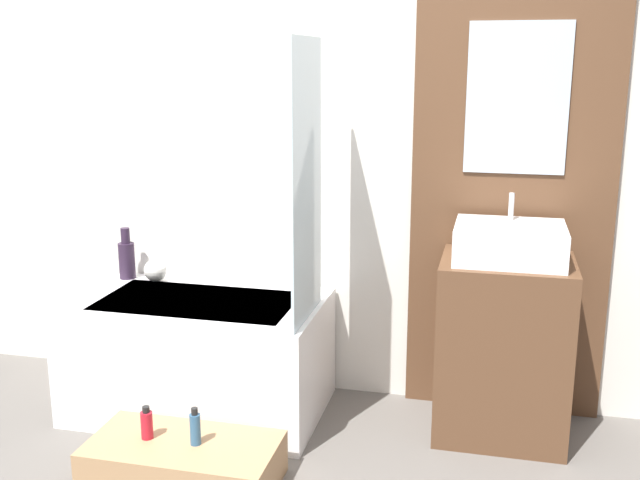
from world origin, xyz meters
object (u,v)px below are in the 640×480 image
object	(u,v)px
wooden_step_bench	(184,463)
bathtub	(200,355)
sink	(509,243)
bottle_soap_primary	(147,424)
bottle_soap_secondary	(195,428)
vase_tall_dark	(127,258)
vase_round_light	(155,270)

from	to	relation	value
wooden_step_bench	bathtub	bearing A→B (deg)	106.19
wooden_step_bench	sink	distance (m)	1.66
bottle_soap_primary	bottle_soap_secondary	size ratio (longest dim) A/B	0.89
wooden_step_bench	bottle_soap_primary	world-z (taller)	bottle_soap_primary
vase_tall_dark	vase_round_light	xyz separation A→B (m)	(0.17, -0.02, -0.05)
bottle_soap_secondary	vase_tall_dark	bearing A→B (deg)	129.42
sink	bottle_soap_primary	xyz separation A→B (m)	(-1.40, -0.75, -0.66)
bathtub	bottle_soap_primary	world-z (taller)	bathtub
bottle_soap_primary	bottle_soap_secondary	distance (m)	0.21
bathtub	vase_tall_dark	world-z (taller)	vase_tall_dark
vase_tall_dark	vase_round_light	world-z (taller)	vase_tall_dark
bottle_soap_secondary	sink	bearing A→B (deg)	32.20
bathtub	bottle_soap_secondary	distance (m)	0.69
wooden_step_bench	sink	world-z (taller)	sink
sink	bottle_soap_primary	bearing A→B (deg)	-151.87
bathtub	vase_round_light	xyz separation A→B (m)	(-0.34, 0.25, 0.34)
vase_round_light	bottle_soap_primary	world-z (taller)	vase_round_light
sink	bathtub	bearing A→B (deg)	-175.93
vase_tall_dark	bottle_soap_primary	world-z (taller)	vase_tall_dark
bathtub	bottle_soap_secondary	bearing A→B (deg)	-69.21
vase_tall_dark	bottle_soap_primary	bearing A→B (deg)	-59.43
vase_tall_dark	bottle_soap_secondary	bearing A→B (deg)	-50.58
bottle_soap_secondary	vase_round_light	bearing A→B (deg)	123.02
wooden_step_bench	bottle_soap_primary	bearing A→B (deg)	180.00
sink	bottle_soap_secondary	xyz separation A→B (m)	(-1.19, -0.75, -0.65)
wooden_step_bench	vase_round_light	bearing A→B (deg)	120.35
vase_round_light	vase_tall_dark	bearing A→B (deg)	174.16
bottle_soap_secondary	bathtub	bearing A→B (deg)	110.79
bathtub	sink	distance (m)	1.56
sink	bottle_soap_secondary	bearing A→B (deg)	-147.80
bottle_soap_secondary	wooden_step_bench	bearing A→B (deg)	180.00
bathtub	wooden_step_bench	size ratio (longest dim) A/B	1.56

